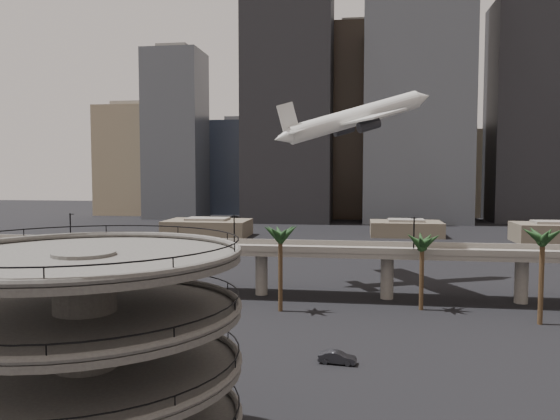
# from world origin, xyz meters

# --- Properties ---
(parking_ramp) EXTENTS (22.20, 22.20, 17.35)m
(parking_ramp) POSITION_xyz_m (-13.00, -4.00, 9.84)
(parking_ramp) COLOR #494744
(parking_ramp) RESTS_ON ground
(overpass) EXTENTS (130.00, 9.30, 14.70)m
(overpass) POSITION_xyz_m (0.00, 55.00, 7.34)
(overpass) COLOR slate
(overpass) RESTS_ON ground
(palm_trees) EXTENTS (54.40, 18.40, 14.00)m
(palm_trees) POSITION_xyz_m (21.48, 47.47, 11.30)
(palm_trees) COLOR #4B3320
(palm_trees) RESTS_ON ground
(low_buildings) EXTENTS (135.00, 27.50, 6.80)m
(low_buildings) POSITION_xyz_m (6.89, 142.30, 2.86)
(low_buildings) COLOR brown
(low_buildings) RESTS_ON ground
(skyline) EXTENTS (269.00, 86.00, 122.72)m
(skyline) POSITION_xyz_m (15.11, 217.08, 44.88)
(skyline) COLOR gray
(skyline) RESTS_ON ground
(airborne_jet) EXTENTS (32.59, 30.20, 13.07)m
(airborne_jet) POSITION_xyz_m (5.05, 70.41, 32.56)
(airborne_jet) COLOR silver
(airborne_jet) RESTS_ON ground
(car_a) EXTENTS (3.95, 1.67, 1.33)m
(car_a) POSITION_xyz_m (-11.78, 17.43, 0.67)
(car_a) COLOR red
(car_a) RESTS_ON ground
(car_b) EXTENTS (4.47, 1.96, 1.43)m
(car_b) POSITION_xyz_m (3.83, 21.58, 0.71)
(car_b) COLOR black
(car_b) RESTS_ON ground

